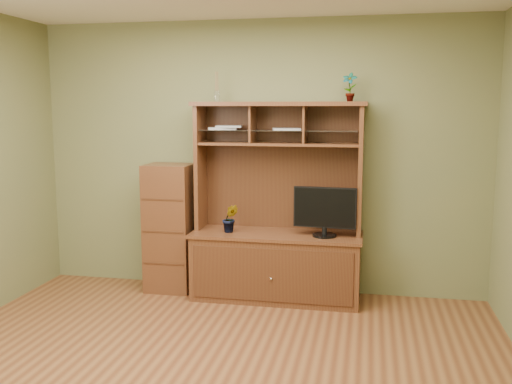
# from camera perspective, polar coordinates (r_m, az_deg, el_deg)

# --- Properties ---
(room) EXTENTS (4.54, 4.04, 2.74)m
(room) POSITION_cam_1_polar(r_m,az_deg,el_deg) (3.79, -5.57, 0.85)
(room) COLOR #5D301A
(room) RESTS_ON ground
(media_hutch) EXTENTS (1.66, 0.61, 1.90)m
(media_hutch) POSITION_cam_1_polar(r_m,az_deg,el_deg) (5.55, 2.09, -5.35)
(media_hutch) COLOR #462314
(media_hutch) RESTS_ON room
(monitor) EXTENTS (0.59, 0.23, 0.47)m
(monitor) POSITION_cam_1_polar(r_m,az_deg,el_deg) (5.34, 6.89, -1.86)
(monitor) COLOR black
(monitor) RESTS_ON media_hutch
(orchid_plant) EXTENTS (0.17, 0.15, 0.27)m
(orchid_plant) POSITION_cam_1_polar(r_m,az_deg,el_deg) (5.50, -2.60, -2.65)
(orchid_plant) COLOR #37581E
(orchid_plant) RESTS_ON media_hutch
(top_plant) EXTENTS (0.16, 0.13, 0.27)m
(top_plant) POSITION_cam_1_polar(r_m,az_deg,el_deg) (5.41, 9.34, 10.33)
(top_plant) COLOR #316322
(top_plant) RESTS_ON media_hutch
(reed_diffuser) EXTENTS (0.06, 0.06, 0.29)m
(reed_diffuser) POSITION_cam_1_polar(r_m,az_deg,el_deg) (5.60, -3.94, 10.14)
(reed_diffuser) COLOR silver
(reed_diffuser) RESTS_ON media_hutch
(magazines) EXTENTS (0.94, 0.27, 0.04)m
(magazines) POSITION_cam_1_polar(r_m,az_deg,el_deg) (5.53, -1.12, 6.41)
(magazines) COLOR #AEAEB3
(magazines) RESTS_ON media_hutch
(side_cabinet) EXTENTS (0.46, 0.42, 1.29)m
(side_cabinet) POSITION_cam_1_polar(r_m,az_deg,el_deg) (5.84, -8.57, -3.53)
(side_cabinet) COLOR #462314
(side_cabinet) RESTS_ON room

